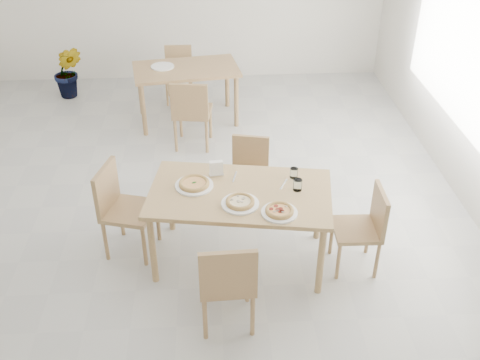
{
  "coord_description": "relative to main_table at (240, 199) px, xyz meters",
  "views": [
    {
      "loc": [
        0.33,
        -4.95,
        3.5
      ],
      "look_at": [
        0.57,
        -0.93,
        0.87
      ],
      "focal_mm": 42.0,
      "sensor_mm": 36.0,
      "label": 1
    }
  ],
  "objects": [
    {
      "name": "room",
      "position": [
        2.41,
        1.23,
        0.83
      ],
      "size": [
        7.28,
        7.0,
        7.0
      ],
      "color": "#B7B7B3",
      "rests_on": "ground"
    },
    {
      "name": "main_table",
      "position": [
        0.0,
        0.0,
        0.0
      ],
      "size": [
        1.7,
        1.13,
        0.75
      ],
      "rotation": [
        0.0,
        0.0,
        -0.16
      ],
      "color": "tan",
      "rests_on": "ground"
    },
    {
      "name": "chair_south",
      "position": [
        -0.15,
        -0.84,
        -0.16
      ],
      "size": [
        0.45,
        0.45,
        0.88
      ],
      "rotation": [
        0.0,
        0.0,
        3.18
      ],
      "color": "#9E804F",
      "rests_on": "ground"
    },
    {
      "name": "chair_north",
      "position": [
        0.14,
        0.87,
        -0.22
      ],
      "size": [
        0.46,
        0.46,
        0.77
      ],
      "rotation": [
        0.0,
        0.0,
        -0.22
      ],
      "color": "#9E804F",
      "rests_on": "ground"
    },
    {
      "name": "chair_west",
      "position": [
        -1.09,
        0.21,
        -0.16
      ],
      "size": [
        0.54,
        0.54,
        0.89
      ],
      "rotation": [
        0.0,
        0.0,
        1.3
      ],
      "color": "#9E804F",
      "rests_on": "ground"
    },
    {
      "name": "chair_east",
      "position": [
        1.1,
        -0.16,
        -0.2
      ],
      "size": [
        0.41,
        0.41,
        0.81
      ],
      "rotation": [
        0.0,
        0.0,
        -1.59
      ],
      "color": "#9E804F",
      "rests_on": "ground"
    },
    {
      "name": "plate_margherita",
      "position": [
        -0.4,
        0.11,
        0.09
      ],
      "size": [
        0.34,
        0.34,
        0.02
      ],
      "primitive_type": "cylinder",
      "color": "white",
      "rests_on": "main_table"
    },
    {
      "name": "plate_mushroom",
      "position": [
        -0.01,
        -0.19,
        0.09
      ],
      "size": [
        0.32,
        0.32,
        0.02
      ],
      "primitive_type": "cylinder",
      "color": "white",
      "rests_on": "main_table"
    },
    {
      "name": "plate_pepperoni",
      "position": [
        0.31,
        -0.33,
        0.09
      ],
      "size": [
        0.3,
        0.3,
        0.02
      ],
      "primitive_type": "cylinder",
      "color": "white",
      "rests_on": "main_table"
    },
    {
      "name": "pizza_margherita",
      "position": [
        -0.4,
        0.11,
        0.11
      ],
      "size": [
        0.28,
        0.28,
        0.03
      ],
      "rotation": [
        0.0,
        0.0,
        -0.03
      ],
      "color": "tan",
      "rests_on": "plate_margherita"
    },
    {
      "name": "pizza_mushroom",
      "position": [
        -0.01,
        -0.19,
        0.11
      ],
      "size": [
        0.3,
        0.3,
        0.03
      ],
      "rotation": [
        0.0,
        0.0,
        -0.27
      ],
      "color": "tan",
      "rests_on": "plate_mushroom"
    },
    {
      "name": "pizza_pepperoni",
      "position": [
        0.31,
        -0.33,
        0.11
      ],
      "size": [
        0.25,
        0.25,
        0.03
      ],
      "rotation": [
        0.0,
        0.0,
        -0.04
      ],
      "color": "tan",
      "rests_on": "plate_pepperoni"
    },
    {
      "name": "tumbler_a",
      "position": [
        0.5,
        0.0,
        0.13
      ],
      "size": [
        0.08,
        0.08,
        0.1
      ],
      "primitive_type": "cylinder",
      "color": "white",
      "rests_on": "main_table"
    },
    {
      "name": "tumbler_b",
      "position": [
        0.5,
        0.21,
        0.12
      ],
      "size": [
        0.07,
        0.07,
        0.09
      ],
      "primitive_type": "cylinder",
      "color": "white",
      "rests_on": "main_table"
    },
    {
      "name": "napkin_holder",
      "position": [
        -0.2,
        0.28,
        0.15
      ],
      "size": [
        0.14,
        0.08,
        0.15
      ],
      "rotation": [
        0.0,
        0.0,
        0.11
      ],
      "color": "silver",
      "rests_on": "main_table"
    },
    {
      "name": "fork_a",
      "position": [
        -0.03,
        0.24,
        0.08
      ],
      "size": [
        0.06,
        0.18,
        0.01
      ],
      "primitive_type": "cube",
      "rotation": [
        0.0,
        0.0,
        -0.23
      ],
      "color": "silver",
      "rests_on": "main_table"
    },
    {
      "name": "fork_b",
      "position": [
        0.39,
        0.09,
        0.08
      ],
      "size": [
        0.09,
        0.17,
        0.01
      ],
      "primitive_type": "cube",
      "rotation": [
        0.0,
        0.0,
        -0.44
      ],
      "color": "silver",
      "rests_on": "main_table"
    },
    {
      "name": "second_table",
      "position": [
        -0.54,
        2.9,
        -0.02
      ],
      "size": [
        1.45,
        0.97,
        0.75
      ],
      "rotation": [
        0.0,
        0.0,
        0.15
      ],
      "color": "#9E804F",
      "rests_on": "ground"
    },
    {
      "name": "chair_back_s",
      "position": [
        -0.47,
        2.13,
        -0.15
      ],
      "size": [
        0.5,
        0.5,
        0.9
      ],
      "rotation": [
        0.0,
        0.0,
        3.01
      ],
      "color": "#9E804F",
      "rests_on": "ground"
    },
    {
      "name": "chair_back_n",
      "position": [
        -0.67,
        3.59,
        -0.22
      ],
      "size": [
        0.39,
        0.39,
        0.77
      ],
      "rotation": [
        0.0,
        0.0,
        -0.03
      ],
      "color": "#9E804F",
      "rests_on": "ground"
    },
    {
      "name": "plate_empty",
      "position": [
        -0.84,
        2.94,
        0.09
      ],
      "size": [
        0.3,
        0.3,
        0.02
      ],
      "primitive_type": "cylinder",
      "color": "white",
      "rests_on": "second_table"
    },
    {
      "name": "potted_plant",
      "position": [
        -2.28,
        3.76,
        -0.29
      ],
      "size": [
        0.43,
        0.35,
        0.77
      ],
      "primitive_type": "imported",
      "rotation": [
        0.0,
        0.0,
        0.01
      ],
      "color": "#20631D",
      "rests_on": "ground"
    }
  ]
}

